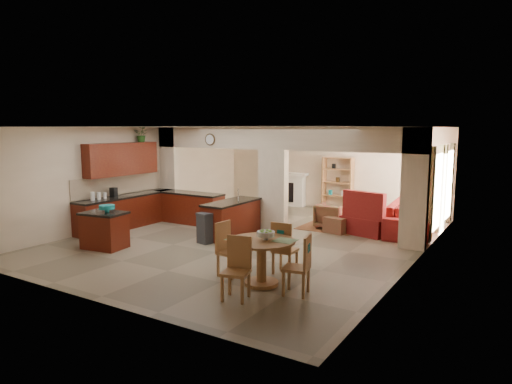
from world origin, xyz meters
The scene contains 39 objects.
floor centered at (0.00, 0.00, 0.00)m, with size 10.00×10.00×0.00m, color #786B53.
ceiling centered at (0.00, 0.00, 2.80)m, with size 10.00×10.00×0.00m, color white.
wall_back centered at (0.00, 5.00, 1.40)m, with size 8.00×8.00×0.00m, color beige.
wall_front centered at (0.00, -5.00, 1.40)m, with size 8.00×8.00×0.00m, color beige.
wall_left centered at (-4.00, 0.00, 1.40)m, with size 10.00×10.00×0.00m, color beige.
wall_right centered at (4.00, 0.00, 1.40)m, with size 10.00×10.00×0.00m, color beige.
partition_left_pier centered at (-3.70, 1.00, 1.40)m, with size 0.60×0.25×2.80m, color beige.
partition_center_pier centered at (0.00, 1.00, 1.10)m, with size 0.80×0.25×2.20m, color beige.
partition_right_pier centered at (3.70, 1.00, 1.40)m, with size 0.60×0.25×2.80m, color beige.
partition_header centered at (0.00, 1.00, 2.50)m, with size 8.00×0.25×0.60m, color beige.
kitchen_counter centered at (-3.26, -0.25, 0.46)m, with size 2.52×3.29×1.48m.
upper_cabinets centered at (-3.82, -0.80, 1.92)m, with size 0.35×2.40×0.90m, color #410907.
peninsula centered at (-0.60, -0.11, 0.46)m, with size 0.70×1.85×0.91m.
wall_clock centered at (-2.00, 0.85, 2.45)m, with size 0.34×0.34×0.03m, color #4D3719.
rug centered at (1.20, 2.10, 0.01)m, with size 1.60×1.30×0.01m, color brown.
fireplace centered at (-1.60, 4.83, 0.61)m, with size 1.60×0.35×1.20m.
shelving_unit centered at (0.35, 4.82, 0.90)m, with size 1.00×0.32×1.80m, color brown.
window_a centered at (3.97, 2.30, 1.20)m, with size 0.02×0.90×1.90m, color white.
window_b centered at (3.97, 4.00, 1.20)m, with size 0.02×0.90×1.90m, color white.
glazed_door centered at (3.97, 3.15, 1.05)m, with size 0.02×0.70×2.10m, color white.
drape_a_left centered at (3.93, 1.70, 1.20)m, with size 0.10×0.28×2.30m, color #46271C.
drape_a_right centered at (3.93, 2.90, 1.20)m, with size 0.10×0.28×2.30m, color #46271C.
drape_b_left centered at (3.93, 3.40, 1.20)m, with size 0.10×0.28×2.30m, color #46271C.
drape_b_right centered at (3.93, 4.60, 1.20)m, with size 0.10×0.28×2.30m, color #46271C.
ceiling_fan centered at (1.50, 3.00, 2.56)m, with size 1.00×1.00×0.10m, color white.
kitchen_island centered at (-2.42, -2.67, 0.43)m, with size 1.07×0.83×0.85m.
teal_bowl centered at (-2.35, -2.63, 0.93)m, with size 0.36×0.36×0.17m, color #127D81.
trash_can centered at (-0.71, -1.09, 0.34)m, with size 0.32×0.28×0.69m, color #2B2C2E.
dining_table centered at (1.97, -2.91, 0.54)m, with size 1.20×1.20×0.82m.
fruit_bowl centered at (2.03, -2.86, 0.91)m, with size 0.32×0.32×0.17m, color #66B125.
sofa centered at (3.30, 2.77, 0.41)m, with size 1.09×2.79×0.81m, color maroon.
chaise centered at (2.33, 1.99, 0.23)m, with size 1.17×0.96×0.47m, color maroon.
armchair centered at (1.26, 2.07, 0.35)m, with size 0.74×0.76×0.69m, color maroon.
ottoman centered at (1.59, 1.70, 0.21)m, with size 0.58×0.58×0.42m, color maroon.
plant centered at (-3.82, -0.02, 2.59)m, with size 0.40×0.34×0.44m, color #194412.
chair_north centered at (2.03, -2.20, 0.55)m, with size 0.44×0.44×1.02m.
chair_east centered at (2.79, -3.00, 0.55)m, with size 0.50×0.50×1.02m.
chair_south centered at (1.96, -3.66, 0.55)m, with size 0.51×0.51×1.02m.
chair_west centered at (1.14, -2.78, 0.55)m, with size 0.46×0.46×1.02m.
Camera 1 is at (5.99, -9.65, 2.78)m, focal length 32.00 mm.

